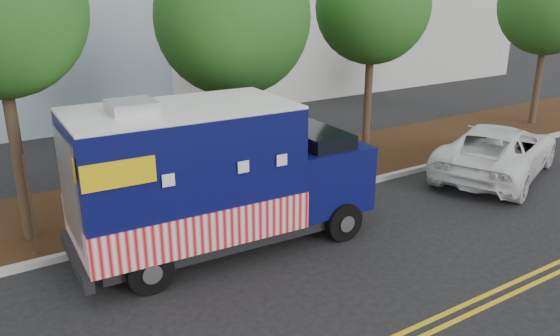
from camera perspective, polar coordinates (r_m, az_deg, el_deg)
ground at (r=13.27m, az=1.04°, el=-6.50°), size 120.00×120.00×0.00m
curb at (r=14.32m, az=-2.08°, el=-4.21°), size 120.00×0.18×0.15m
mulch_strip at (r=16.04m, az=-5.93°, el=-1.72°), size 120.00×4.00×0.15m
centerline_near at (r=10.35m, az=15.37°, el=-15.13°), size 120.00×0.10×0.01m
centerline_far at (r=10.22m, az=16.44°, el=-15.72°), size 120.00×0.10×0.01m
tree_b at (r=15.45m, az=-4.97°, el=15.34°), size 4.29×4.29×6.91m
tree_c at (r=18.25m, az=9.65°, el=16.29°), size 3.65×3.65×6.79m
tree_d at (r=24.39m, az=26.33°, el=15.02°), size 3.85×3.85×6.79m
sign_post at (r=12.53m, az=-24.52°, el=-3.89°), size 0.06×0.06×2.40m
food_truck at (r=11.90m, az=-7.26°, el=-1.37°), size 6.82×2.85×3.53m
white_car at (r=18.02m, az=21.76°, el=1.73°), size 6.26×4.56×1.58m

